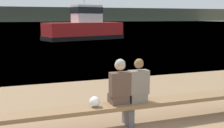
{
  "coord_description": "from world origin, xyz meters",
  "views": [
    {
      "loc": [
        -2.03,
        -3.21,
        2.33
      ],
      "look_at": [
        0.92,
        5.2,
        0.85
      ],
      "focal_mm": 45.0,
      "sensor_mm": 36.0,
      "label": 1
    }
  ],
  "objects_px": {
    "shopping_bag": "(95,102)",
    "person_right": "(138,84)",
    "person_left": "(119,84)",
    "tugboat_red": "(84,29)",
    "bench_main": "(128,107)"
  },
  "relations": [
    {
      "from": "bench_main",
      "to": "person_left",
      "type": "relative_size",
      "value": 6.51
    },
    {
      "from": "person_right",
      "to": "shopping_bag",
      "type": "relative_size",
      "value": 4.4
    },
    {
      "from": "shopping_bag",
      "to": "person_right",
      "type": "bearing_deg",
      "value": 1.12
    },
    {
      "from": "person_left",
      "to": "tugboat_red",
      "type": "height_order",
      "value": "tugboat_red"
    },
    {
      "from": "person_right",
      "to": "shopping_bag",
      "type": "distance_m",
      "value": 1.03
    },
    {
      "from": "person_left",
      "to": "person_right",
      "type": "bearing_deg",
      "value": 0.3
    },
    {
      "from": "person_left",
      "to": "person_right",
      "type": "xyz_separation_m",
      "value": [
        0.43,
        0.0,
        -0.03
      ]
    },
    {
      "from": "person_left",
      "to": "person_right",
      "type": "distance_m",
      "value": 0.43
    },
    {
      "from": "person_right",
      "to": "shopping_bag",
      "type": "xyz_separation_m",
      "value": [
        -0.99,
        -0.02,
        -0.3
      ]
    },
    {
      "from": "shopping_bag",
      "to": "tugboat_red",
      "type": "xyz_separation_m",
      "value": [
        5.72,
        24.26,
        0.55
      ]
    },
    {
      "from": "bench_main",
      "to": "tugboat_red",
      "type": "distance_m",
      "value": 24.76
    },
    {
      "from": "person_left",
      "to": "shopping_bag",
      "type": "height_order",
      "value": "person_left"
    },
    {
      "from": "bench_main",
      "to": "person_right",
      "type": "distance_m",
      "value": 0.55
    },
    {
      "from": "bench_main",
      "to": "shopping_bag",
      "type": "bearing_deg",
      "value": -179.11
    },
    {
      "from": "bench_main",
      "to": "person_left",
      "type": "xyz_separation_m",
      "value": [
        -0.2,
        0.01,
        0.52
      ]
    }
  ]
}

